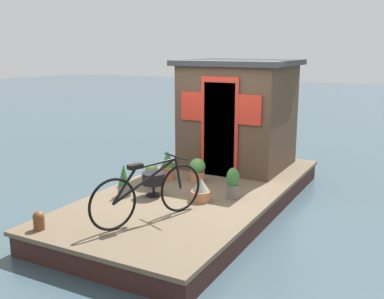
{
  "coord_description": "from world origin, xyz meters",
  "views": [
    {
      "loc": [
        -6.47,
        -3.37,
        2.65
      ],
      "look_at": [
        -0.2,
        0.0,
        1.06
      ],
      "focal_mm": 42.65,
      "sensor_mm": 36.0,
      "label": 1
    }
  ],
  "objects_px": {
    "potted_plant_thyme": "(124,181)",
    "potted_plant_rosemary": "(151,174)",
    "bicycle": "(148,193)",
    "charcoal_grill": "(153,179)",
    "potted_plant_mint": "(168,166)",
    "houseboat_cabin": "(238,113)",
    "potted_plant_ivy": "(201,190)",
    "potted_plant_sage": "(233,183)",
    "mooring_bollard": "(39,220)",
    "potted_plant_geranium": "(197,170)"
  },
  "relations": [
    {
      "from": "potted_plant_sage",
      "to": "potted_plant_mint",
      "type": "distance_m",
      "value": 1.48
    },
    {
      "from": "houseboat_cabin",
      "to": "bicycle",
      "type": "bearing_deg",
      "value": -178.46
    },
    {
      "from": "mooring_bollard",
      "to": "potted_plant_sage",
      "type": "bearing_deg",
      "value": -35.97
    },
    {
      "from": "bicycle",
      "to": "potted_plant_mint",
      "type": "height_order",
      "value": "bicycle"
    },
    {
      "from": "charcoal_grill",
      "to": "bicycle",
      "type": "bearing_deg",
      "value": -150.51
    },
    {
      "from": "bicycle",
      "to": "potted_plant_sage",
      "type": "xyz_separation_m",
      "value": [
        1.4,
        -0.63,
        -0.15
      ]
    },
    {
      "from": "potted_plant_rosemary",
      "to": "potted_plant_ivy",
      "type": "bearing_deg",
      "value": -101.97
    },
    {
      "from": "potted_plant_sage",
      "to": "potted_plant_mint",
      "type": "height_order",
      "value": "potted_plant_mint"
    },
    {
      "from": "bicycle",
      "to": "potted_plant_thyme",
      "type": "bearing_deg",
      "value": 53.38
    },
    {
      "from": "bicycle",
      "to": "mooring_bollard",
      "type": "distance_m",
      "value": 1.45
    },
    {
      "from": "potted_plant_sage",
      "to": "potted_plant_rosemary",
      "type": "distance_m",
      "value": 1.43
    },
    {
      "from": "bicycle",
      "to": "potted_plant_mint",
      "type": "bearing_deg",
      "value": 23.71
    },
    {
      "from": "charcoal_grill",
      "to": "mooring_bollard",
      "type": "xyz_separation_m",
      "value": [
        -1.86,
        0.55,
        -0.14
      ]
    },
    {
      "from": "potted_plant_sage",
      "to": "potted_plant_thyme",
      "type": "xyz_separation_m",
      "value": [
        -0.72,
        1.55,
        0.01
      ]
    },
    {
      "from": "houseboat_cabin",
      "to": "potted_plant_ivy",
      "type": "xyz_separation_m",
      "value": [
        -2.25,
        -0.34,
        -0.88
      ]
    },
    {
      "from": "potted_plant_rosemary",
      "to": "mooring_bollard",
      "type": "bearing_deg",
      "value": 172.86
    },
    {
      "from": "bicycle",
      "to": "potted_plant_rosemary",
      "type": "distance_m",
      "value": 1.5
    },
    {
      "from": "houseboat_cabin",
      "to": "potted_plant_rosemary",
      "type": "xyz_separation_m",
      "value": [
        -2.03,
        0.7,
        -0.81
      ]
    },
    {
      "from": "houseboat_cabin",
      "to": "potted_plant_thyme",
      "type": "xyz_separation_m",
      "value": [
        -2.62,
        0.82,
        -0.8
      ]
    },
    {
      "from": "potted_plant_rosemary",
      "to": "mooring_bollard",
      "type": "xyz_separation_m",
      "value": [
        -2.22,
        0.28,
        -0.11
      ]
    },
    {
      "from": "potted_plant_ivy",
      "to": "potted_plant_thyme",
      "type": "distance_m",
      "value": 1.23
    },
    {
      "from": "potted_plant_thyme",
      "to": "potted_plant_rosemary",
      "type": "relative_size",
      "value": 1.24
    },
    {
      "from": "bicycle",
      "to": "potted_plant_sage",
      "type": "distance_m",
      "value": 1.54
    },
    {
      "from": "potted_plant_ivy",
      "to": "charcoal_grill",
      "type": "relative_size",
      "value": 0.94
    },
    {
      "from": "potted_plant_rosemary",
      "to": "charcoal_grill",
      "type": "distance_m",
      "value": 0.45
    },
    {
      "from": "houseboat_cabin",
      "to": "charcoal_grill",
      "type": "distance_m",
      "value": 2.55
    },
    {
      "from": "mooring_bollard",
      "to": "potted_plant_geranium",
      "type": "bearing_deg",
      "value": -15.63
    },
    {
      "from": "bicycle",
      "to": "potted_plant_mint",
      "type": "xyz_separation_m",
      "value": [
        1.81,
        0.79,
        -0.14
      ]
    },
    {
      "from": "potted_plant_sage",
      "to": "potted_plant_mint",
      "type": "bearing_deg",
      "value": 74.0
    },
    {
      "from": "houseboat_cabin",
      "to": "charcoal_grill",
      "type": "xyz_separation_m",
      "value": [
        -2.39,
        0.43,
        -0.78
      ]
    },
    {
      "from": "charcoal_grill",
      "to": "mooring_bollard",
      "type": "bearing_deg",
      "value": 163.52
    },
    {
      "from": "potted_plant_sage",
      "to": "potted_plant_ivy",
      "type": "relative_size",
      "value": 1.38
    },
    {
      "from": "bicycle",
      "to": "mooring_bollard",
      "type": "bearing_deg",
      "value": 131.49
    },
    {
      "from": "potted_plant_sage",
      "to": "charcoal_grill",
      "type": "height_order",
      "value": "potted_plant_sage"
    },
    {
      "from": "houseboat_cabin",
      "to": "potted_plant_ivy",
      "type": "relative_size",
      "value": 5.87
    },
    {
      "from": "potted_plant_thyme",
      "to": "mooring_bollard",
      "type": "relative_size",
      "value": 2.09
    },
    {
      "from": "potted_plant_ivy",
      "to": "mooring_bollard",
      "type": "distance_m",
      "value": 2.39
    },
    {
      "from": "potted_plant_ivy",
      "to": "potted_plant_mint",
      "type": "bearing_deg",
      "value": 54.16
    },
    {
      "from": "charcoal_grill",
      "to": "mooring_bollard",
      "type": "distance_m",
      "value": 1.94
    },
    {
      "from": "charcoal_grill",
      "to": "potted_plant_thyme",
      "type": "bearing_deg",
      "value": 120.71
    },
    {
      "from": "potted_plant_geranium",
      "to": "potted_plant_ivy",
      "type": "xyz_separation_m",
      "value": [
        -0.88,
        -0.52,
        -0.05
      ]
    },
    {
      "from": "bicycle",
      "to": "potted_plant_geranium",
      "type": "height_order",
      "value": "bicycle"
    },
    {
      "from": "potted_plant_geranium",
      "to": "potted_plant_mint",
      "type": "xyz_separation_m",
      "value": [
        -0.12,
        0.53,
        0.03
      ]
    },
    {
      "from": "bicycle",
      "to": "potted_plant_geranium",
      "type": "bearing_deg",
      "value": 7.79
    },
    {
      "from": "potted_plant_rosemary",
      "to": "charcoal_grill",
      "type": "xyz_separation_m",
      "value": [
        -0.36,
        -0.27,
        0.03
      ]
    },
    {
      "from": "potted_plant_thyme",
      "to": "mooring_bollard",
      "type": "height_order",
      "value": "potted_plant_thyme"
    },
    {
      "from": "potted_plant_sage",
      "to": "potted_plant_geranium",
      "type": "relative_size",
      "value": 1.16
    },
    {
      "from": "potted_plant_geranium",
      "to": "potted_plant_ivy",
      "type": "distance_m",
      "value": 1.02
    },
    {
      "from": "bicycle",
      "to": "charcoal_grill",
      "type": "height_order",
      "value": "bicycle"
    },
    {
      "from": "potted_plant_ivy",
      "to": "charcoal_grill",
      "type": "bearing_deg",
      "value": 100.08
    }
  ]
}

